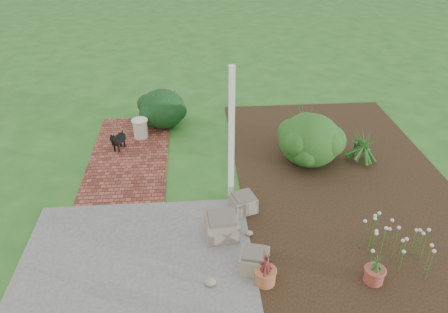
{
  "coord_description": "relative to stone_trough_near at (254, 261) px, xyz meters",
  "views": [
    {
      "loc": [
        -0.31,
        -6.3,
        4.73
      ],
      "look_at": [
        0.2,
        0.4,
        0.7
      ],
      "focal_mm": 35.0,
      "sensor_mm": 36.0,
      "label": 1
    }
  ],
  "objects": [
    {
      "name": "stone_trough_near",
      "position": [
        0.0,
        0.0,
        0.0
      ],
      "size": [
        0.5,
        0.5,
        0.27
      ],
      "primitive_type": "cube",
      "rotation": [
        0.0,
        0.0,
        -0.27
      ],
      "color": "gray",
      "rests_on": "concrete_patio"
    },
    {
      "name": "agapanthus_clump_front",
      "position": [
        1.57,
        3.86,
        0.28
      ],
      "size": [
        1.23,
        1.23,
        0.86
      ],
      "primitive_type": null,
      "rotation": [
        0.0,
        0.0,
        0.33
      ],
      "color": "#153E12",
      "rests_on": "garden_bed"
    },
    {
      "name": "veranda_post",
      "position": [
        -0.18,
        1.8,
        1.08
      ],
      "size": [
        0.1,
        0.1,
        2.5
      ],
      "primitive_type": "cube",
      "color": "white",
      "rests_on": "ground"
    },
    {
      "name": "terracotta_pot_bronze",
      "position": [
        0.12,
        -0.28,
        -0.03
      ],
      "size": [
        0.38,
        0.38,
        0.24
      ],
      "primitive_type": "cylinder",
      "rotation": [
        0.0,
        0.0,
        0.37
      ],
      "color": "#A96439",
      "rests_on": "garden_bed"
    },
    {
      "name": "stone_trough_mid",
      "position": [
        -0.42,
        0.75,
        0.03
      ],
      "size": [
        0.54,
        0.54,
        0.33
      ],
      "primitive_type": "cube",
      "rotation": [
        0.0,
        0.0,
        0.08
      ],
      "color": "gray",
      "rests_on": "concrete_patio"
    },
    {
      "name": "terracotta_pot_small_left",
      "position": [
        1.65,
        -0.37,
        -0.03
      ],
      "size": [
        0.35,
        0.35,
        0.23
      ],
      "primitive_type": "cylinder",
      "rotation": [
        0.0,
        0.0,
        -0.33
      ],
      "color": "#9D4335",
      "rests_on": "garden_bed"
    },
    {
      "name": "black_dog",
      "position": [
        -2.42,
        3.65,
        0.11
      ],
      "size": [
        0.28,
        0.46,
        0.42
      ],
      "rotation": [
        0.0,
        0.0,
        -0.42
      ],
      "color": "black",
      "rests_on": "brick_path"
    },
    {
      "name": "evergreen_shrub",
      "position": [
        1.5,
        2.89,
        0.38
      ],
      "size": [
        1.33,
        1.33,
        1.06
      ],
      "primitive_type": "ellipsoid",
      "rotation": [
        0.0,
        0.0,
        -0.07
      ],
      "color": "#183D0F",
      "rests_on": "garden_bed"
    },
    {
      "name": "ground",
      "position": [
        -0.48,
        1.7,
        -0.17
      ],
      "size": [
        80.0,
        80.0,
        0.0
      ],
      "primitive_type": "plane",
      "color": "#27601E",
      "rests_on": "ground"
    },
    {
      "name": "garden_bed",
      "position": [
        2.02,
        2.2,
        -0.16
      ],
      "size": [
        4.0,
        7.0,
        0.03
      ],
      "primitive_type": "cube",
      "color": "black",
      "rests_on": "ground"
    },
    {
      "name": "agapanthus_clump_back",
      "position": [
        2.56,
        2.83,
        0.25
      ],
      "size": [
        0.94,
        0.94,
        0.79
      ],
      "primitive_type": null,
      "rotation": [
        0.0,
        0.0,
        -0.07
      ],
      "color": "#0E4016",
      "rests_on": "garden_bed"
    },
    {
      "name": "brick_path",
      "position": [
        -2.18,
        3.45,
        -0.15
      ],
      "size": [
        1.6,
        3.5,
        0.04
      ],
      "primitive_type": "cube",
      "color": "#5C271D",
      "rests_on": "ground"
    },
    {
      "name": "stone_trough_far",
      "position": [
        0.0,
        1.39,
        -0.0
      ],
      "size": [
        0.49,
        0.49,
        0.26
      ],
      "primitive_type": "cube",
      "rotation": [
        0.0,
        0.0,
        0.29
      ],
      "color": "#716D54",
      "rests_on": "concrete_patio"
    },
    {
      "name": "cream_ceramic_urn",
      "position": [
        -2.0,
        4.21,
        0.08
      ],
      "size": [
        0.39,
        0.39,
        0.42
      ],
      "primitive_type": "cylinder",
      "rotation": [
        0.0,
        0.0,
        0.27
      ],
      "color": "#EFE8C4",
      "rests_on": "brick_path"
    },
    {
      "name": "concrete_patio",
      "position": [
        -1.73,
        -0.05,
        -0.15
      ],
      "size": [
        3.5,
        3.5,
        0.04
      ],
      "primitive_type": "cube",
      "color": "#5B5B59",
      "rests_on": "ground"
    },
    {
      "name": "purple_flowering_bush",
      "position": [
        -1.52,
        4.82,
        0.28
      ],
      "size": [
        1.14,
        1.14,
        0.92
      ],
      "primitive_type": "ellipsoid",
      "rotation": [
        0.0,
        0.0,
        -0.06
      ],
      "color": "black",
      "rests_on": "ground"
    },
    {
      "name": "pink_flower_patch",
      "position": [
        2.05,
        -0.03,
        0.17
      ],
      "size": [
        1.27,
        1.27,
        0.63
      ],
      "primitive_type": null,
      "rotation": [
        0.0,
        0.0,
        0.35
      ],
      "color": "#113D0F",
      "rests_on": "garden_bed"
    }
  ]
}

